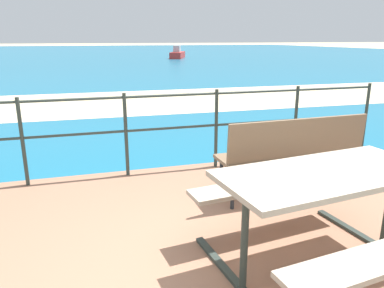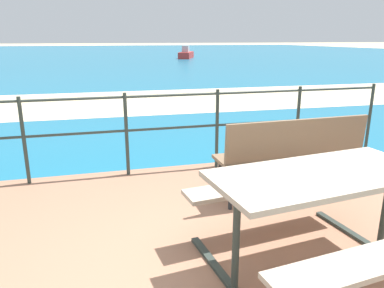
# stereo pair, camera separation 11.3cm
# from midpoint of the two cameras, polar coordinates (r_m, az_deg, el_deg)

# --- Properties ---
(sea_water) EXTENTS (90.00, 90.00, 0.01)m
(sea_water) POSITION_cam_midpoint_polar(r_m,az_deg,el_deg) (42.08, -15.19, 13.21)
(sea_water) COLOR #196B8E
(sea_water) RESTS_ON ground
(beach_strip) EXTENTS (54.07, 5.16, 0.01)m
(beach_strip) POSITION_cam_midpoint_polar(r_m,az_deg,el_deg) (10.58, -10.67, 6.40)
(beach_strip) COLOR beige
(beach_strip) RESTS_ON ground
(picnic_table) EXTENTS (1.73, 1.63, 0.79)m
(picnic_table) POSITION_cam_midpoint_polar(r_m,az_deg,el_deg) (2.80, 18.86, -7.58)
(picnic_table) COLOR tan
(picnic_table) RESTS_ON patio_paving
(park_bench) EXTENTS (1.61, 0.47, 0.90)m
(park_bench) POSITION_cam_midpoint_polar(r_m,az_deg,el_deg) (4.03, 14.58, -0.67)
(park_bench) COLOR #7A6047
(park_bench) RESTS_ON patio_paving
(railing_fence) EXTENTS (5.94, 0.04, 1.04)m
(railing_fence) POSITION_cam_midpoint_polar(r_m,az_deg,el_deg) (4.70, -3.72, 3.41)
(railing_fence) COLOR #2D3833
(railing_fence) RESTS_ON patio_paving
(boat_near) EXTENTS (2.12, 3.90, 1.06)m
(boat_near) POSITION_cam_midpoint_polar(r_m,az_deg,el_deg) (33.07, -2.33, 13.69)
(boat_near) COLOR red
(boat_near) RESTS_ON sea_water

